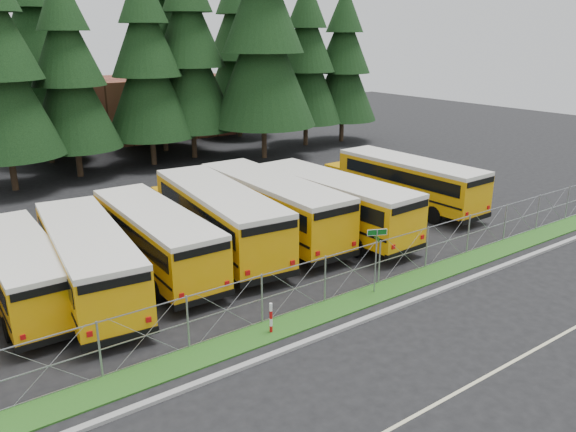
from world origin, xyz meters
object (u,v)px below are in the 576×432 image
Objects in this scene: bus_5 at (268,207)px; bus_6 at (328,205)px; bus_4 at (216,218)px; striped_bollard at (271,318)px; bus_2 at (87,261)px; bus_east at (404,183)px; bus_1 at (21,271)px; bus_3 at (153,239)px; street_sign at (376,247)px.

bus_5 is 1.02× the size of bus_6.
bus_4 is 10.27× the size of striped_bollard.
striped_bollard is at bearing -52.59° from bus_2.
striped_bollard is (-15.45, -8.16, -0.91)m from bus_east.
striped_bollard is at bearing -154.12° from bus_east.
bus_2 reaches higher than striped_bollard.
bus_4 is at bearing 18.00° from bus_2.
bus_6 reaches higher than bus_1.
bus_2 is 19.79m from bus_east.
bus_6 reaches higher than bus_3.
bus_1 is 3.64× the size of street_sign.
bus_4 is at bearing 73.94° from striped_bollard.
bus_4 is at bearing 109.64° from street_sign.
bus_5 is (9.88, 1.54, 0.12)m from bus_2.
bus_1 is 2.51m from bus_2.
bus_6 is 4.28× the size of street_sign.
bus_east is at bearing 38.10° from street_sign.
bus_east is at bearing -1.62° from bus_5.
bus_4 is 3.13m from bus_5.
bus_4 is at bearing 176.65° from bus_east.
bus_4 is at bearing -177.52° from bus_5.
bus_1 is at bearing -178.25° from bus_3.
bus_5 reaches higher than bus_east.
bus_east is 4.11× the size of street_sign.
bus_6 is (6.08, -1.30, -0.04)m from bus_4.
bus_6 is at bearing -1.94° from bus_1.
bus_4 reaches higher than striped_bollard.
striped_bollard is (4.31, -7.03, -0.89)m from bus_2.
bus_5 is at bearing 56.98° from striped_bollard.
bus_3 is 0.97× the size of bus_east.
bus_east is at bearing 27.85° from striped_bollard.
bus_3 is 0.93× the size of bus_6.
bus_2 is (2.36, -0.84, 0.15)m from bus_1.
street_sign is at bearing -143.86° from bus_east.
bus_2 is at bearing 145.00° from street_sign.
bus_3 is (5.58, 0.06, 0.13)m from bus_1.
street_sign is (-10.08, -7.90, 0.52)m from bus_east.
bus_6 is at bearing 40.10° from striped_bollard.
bus_3 is 0.91× the size of bus_5.
bus_3 is 9.64m from bus_6.
bus_5 reaches higher than street_sign.
striped_bollard is at bearing -100.46° from bus_4.
bus_3 is at bearing 1.31° from bus_1.
bus_6 is at bearing 65.52° from street_sign.
bus_4 is 1.07× the size of bus_east.
bus_4 is 8.73m from street_sign.
bus_4 is 1.02× the size of bus_6.
bus_3 is at bearing -165.66° from bus_4.
bus_4 is (6.75, 1.44, 0.13)m from bus_2.
bus_4 is (3.52, 0.54, 0.14)m from bus_3.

